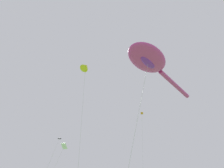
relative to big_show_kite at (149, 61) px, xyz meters
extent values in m
ellipsoid|color=#CC3899|center=(-0.42, -0.15, 0.04)|extent=(6.89, 5.50, 1.59)
cylinder|color=#CC3899|center=(6.12, 2.12, -0.20)|extent=(7.62, 3.11, 0.57)
ellipsoid|color=purple|center=(-0.42, -0.15, -0.67)|extent=(2.78, 1.71, 0.57)
cylinder|color=#B2B2B7|center=(-2.73, 0.33, -9.89)|extent=(4.64, 0.99, 18.28)
cube|color=white|center=(-4.73, 16.13, -6.49)|extent=(1.04, 1.28, 0.86)
ellipsoid|color=black|center=(-5.81, 15.34, -5.81)|extent=(0.68, 0.59, 0.19)
cone|color=yellow|center=(-6.63, 4.50, -0.33)|extent=(1.62, 1.40, 1.33)
cylinder|color=#B2B2B7|center=(-6.08, 5.31, -9.68)|extent=(1.13, 1.65, 18.70)
cube|color=orange|center=(10.88, 16.31, 3.32)|extent=(0.58, 0.62, 0.43)
cylinder|color=#B2B2B7|center=(9.82, 16.22, -7.85)|extent=(2.15, 0.21, 22.35)
camera|label=1|loc=(-12.69, -13.55, -17.21)|focal=32.03mm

